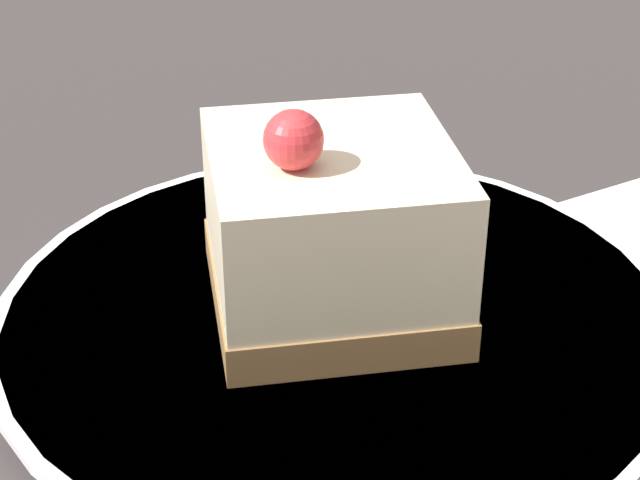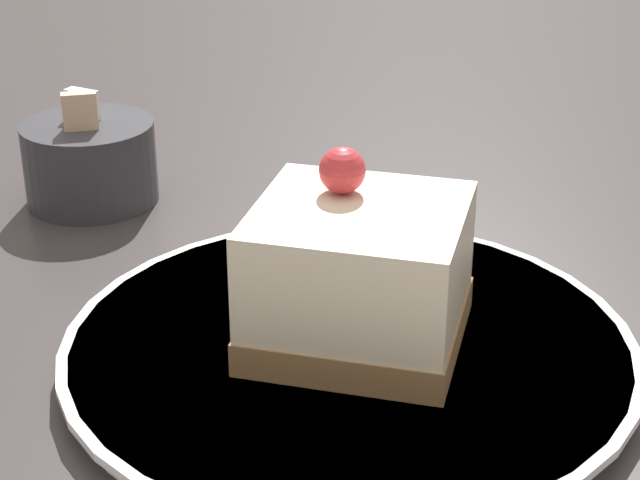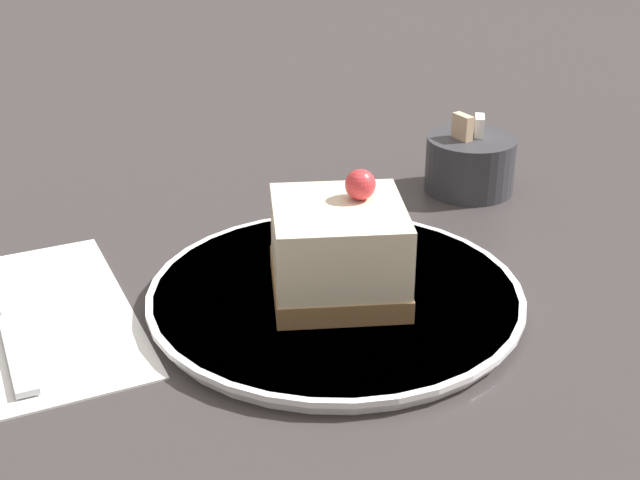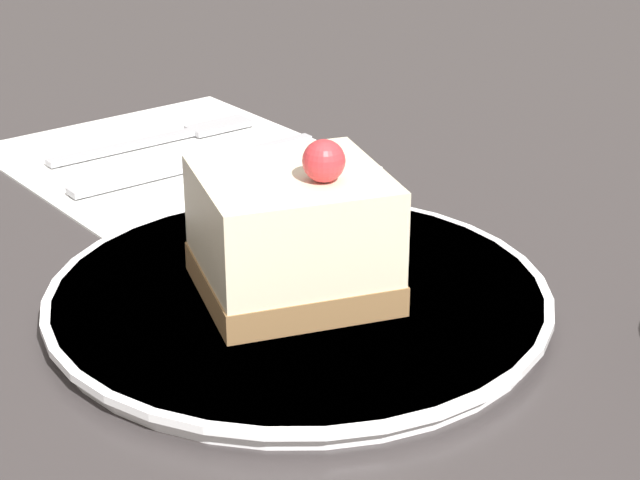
{
  "view_description": "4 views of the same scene",
  "coord_description": "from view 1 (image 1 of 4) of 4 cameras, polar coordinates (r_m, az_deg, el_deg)",
  "views": [
    {
      "loc": [
        0.1,
        0.29,
        0.24
      ],
      "look_at": [
        -0.02,
        -0.04,
        0.03
      ],
      "focal_mm": 60.0,
      "sensor_mm": 36.0,
      "label": 1
    },
    {
      "loc": [
        -0.43,
        -0.05,
        0.26
      ],
      "look_at": [
        -0.0,
        -0.01,
        0.05
      ],
      "focal_mm": 60.0,
      "sensor_mm": 36.0,
      "label": 2
    },
    {
      "loc": [
        -0.17,
        -0.54,
        0.31
      ],
      "look_at": [
        -0.03,
        -0.02,
        0.05
      ],
      "focal_mm": 50.0,
      "sensor_mm": 36.0,
      "label": 3
    },
    {
      "loc": [
        0.42,
        -0.25,
        0.26
      ],
      "look_at": [
        0.0,
        -0.02,
        0.05
      ],
      "focal_mm": 60.0,
      "sensor_mm": 36.0,
      "label": 4
    }
  ],
  "objects": [
    {
      "name": "cake_slice",
      "position": [
        0.39,
        0.62,
        0.62
      ],
      "size": [
        0.1,
        0.11,
        0.09
      ],
      "rotation": [
        0.0,
        0.0,
        -0.17
      ],
      "color": "olive",
      "rests_on": "plate"
    },
    {
      "name": "ground_plane",
      "position": [
        0.39,
        -0.29,
        -7.56
      ],
      "size": [
        4.0,
        4.0,
        0.0
      ],
      "primitive_type": "plane",
      "color": "#383333"
    },
    {
      "name": "plate",
      "position": [
        0.41,
        0.92,
        -4.17
      ],
      "size": [
        0.26,
        0.26,
        0.01
      ],
      "color": "white",
      "rests_on": "ground_plane"
    }
  ]
}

